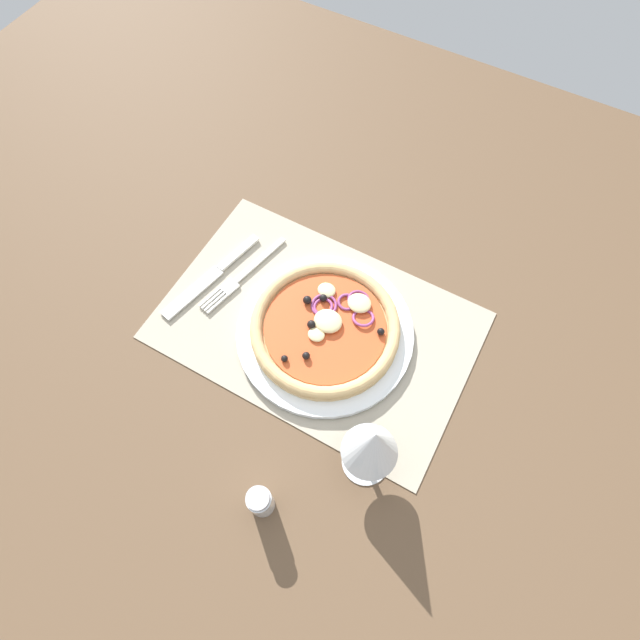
{
  "coord_description": "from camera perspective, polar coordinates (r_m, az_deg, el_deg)",
  "views": [
    {
      "loc": [
        -16.93,
        29.62,
        70.01
      ],
      "look_at": [
        -0.53,
        0.0,
        2.47
      ],
      "focal_mm": 28.4,
      "sensor_mm": 36.0,
      "label": 1
    }
  ],
  "objects": [
    {
      "name": "plate",
      "position": [
        0.76,
        0.56,
        -1.34
      ],
      "size": [
        26.74,
        26.74,
        1.07
      ],
      "primitive_type": "cylinder",
      "color": "white",
      "rests_on": "placemat"
    },
    {
      "name": "ground_plane",
      "position": [
        0.79,
        -0.34,
        -1.03
      ],
      "size": [
        190.0,
        140.0,
        2.4
      ],
      "primitive_type": "cube",
      "color": "brown"
    },
    {
      "name": "pepper_shaker",
      "position": [
        0.68,
        -6.73,
        -19.64
      ],
      "size": [
        3.2,
        3.2,
        6.7
      ],
      "color": "silver",
      "rests_on": "ground_plane"
    },
    {
      "name": "knife",
      "position": [
        0.83,
        -12.17,
        4.83
      ],
      "size": [
        6.08,
        19.86,
        0.62
      ],
      "rotation": [
        0.0,
        0.0,
        1.35
      ],
      "color": "silver",
      "rests_on": "placemat"
    },
    {
      "name": "wine_glass",
      "position": [
        0.62,
        5.89,
        -13.76
      ],
      "size": [
        7.2,
        7.2,
        14.9
      ],
      "color": "silver",
      "rests_on": "ground_plane"
    },
    {
      "name": "fork",
      "position": [
        0.82,
        -8.99,
        4.78
      ],
      "size": [
        5.54,
        17.87,
        0.44
      ],
      "rotation": [
        0.0,
        0.0,
        1.34
      ],
      "color": "silver",
      "rests_on": "placemat"
    },
    {
      "name": "placemat",
      "position": [
        0.78,
        -0.34,
        -0.58
      ],
      "size": [
        46.95,
        30.61,
        0.4
      ],
      "primitive_type": "cube",
      "color": "#A39984",
      "rests_on": "ground_plane"
    },
    {
      "name": "pizza",
      "position": [
        0.75,
        0.63,
        -0.73
      ],
      "size": [
        22.32,
        22.32,
        2.61
      ],
      "color": "tan",
      "rests_on": "plate"
    }
  ]
}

